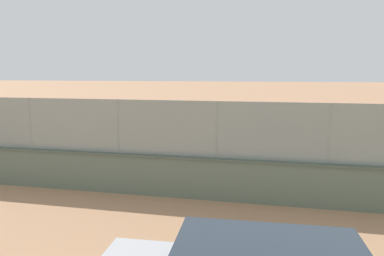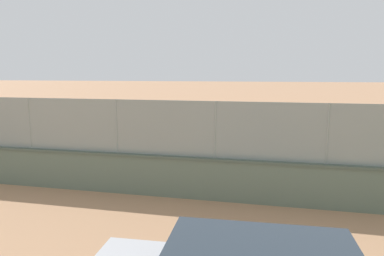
# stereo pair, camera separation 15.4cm
# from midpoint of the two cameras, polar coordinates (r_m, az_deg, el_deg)

# --- Properties ---
(ground_plane) EXTENTS (260.00, 260.00, 0.00)m
(ground_plane) POSITION_cam_midpoint_polar(r_m,az_deg,el_deg) (19.84, 9.89, -2.08)
(ground_plane) COLOR tan
(perimeter_wall) EXTENTS (28.64, 0.72, 1.28)m
(perimeter_wall) POSITION_cam_midpoint_polar(r_m,az_deg,el_deg) (10.93, -4.04, -7.67)
(perimeter_wall) COLOR slate
(perimeter_wall) RESTS_ON ground_plane
(fence_panel_on_wall) EXTENTS (28.13, 0.34, 1.69)m
(fence_panel_on_wall) POSITION_cam_midpoint_polar(r_m,az_deg,el_deg) (10.60, -4.12, 0.01)
(fence_panel_on_wall) COLOR gray
(fence_panel_on_wall) RESTS_ON perimeter_wall
(player_near_wall_returning) EXTENTS (1.04, 0.87, 1.53)m
(player_near_wall_returning) POSITION_cam_midpoint_polar(r_m,az_deg,el_deg) (18.71, -6.83, 0.10)
(player_near_wall_returning) COLOR navy
(player_near_wall_returning) RESTS_ON ground_plane
(player_crossing_court) EXTENTS (1.05, 0.75, 1.61)m
(player_crossing_court) POSITION_cam_midpoint_polar(r_m,az_deg,el_deg) (17.86, -0.85, -0.10)
(player_crossing_court) COLOR #591919
(player_crossing_court) RESTS_ON ground_plane
(player_at_service_line) EXTENTS (0.67, 0.97, 1.63)m
(player_at_service_line) POSITION_cam_midpoint_polar(r_m,az_deg,el_deg) (21.64, 13.05, 1.31)
(player_at_service_line) COLOR #B2B2B2
(player_at_service_line) RESTS_ON ground_plane
(sports_ball) EXTENTS (0.20, 0.20, 0.20)m
(sports_ball) POSITION_cam_midpoint_polar(r_m,az_deg,el_deg) (17.91, -4.65, 0.26)
(sports_ball) COLOR white
(courtside_bench) EXTENTS (1.60, 0.40, 0.87)m
(courtside_bench) POSITION_cam_midpoint_polar(r_m,az_deg,el_deg) (15.14, -25.87, -4.55)
(courtside_bench) COLOR gray
(courtside_bench) RESTS_ON ground_plane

